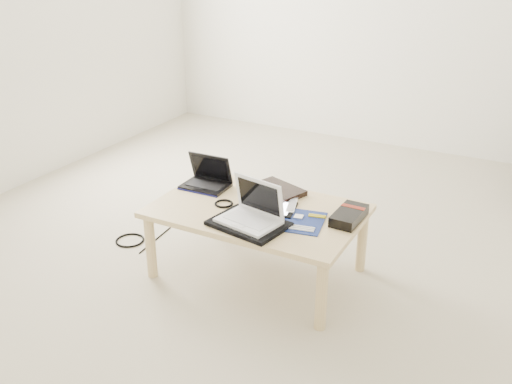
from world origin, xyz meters
The scene contains 13 objects.
ground centered at (0.00, 0.00, 0.00)m, with size 4.00×4.00×0.00m, color beige.
coffee_table centered at (0.18, -0.50, 0.35)m, with size 1.10×0.70×0.40m.
book centered at (0.17, -0.28, 0.41)m, with size 0.36×0.33×0.03m.
netbook centered at (-0.22, -0.37, 0.44)m, with size 0.27×0.20×0.19m.
tablet centered at (0.24, -0.47, 0.41)m, with size 0.29×0.24×0.01m.
remote centered at (0.33, -0.39, 0.41)m, with size 0.10×0.20×0.02m.
neoprene_sleeve centered at (0.23, -0.69, 0.41)m, with size 0.37×0.27×0.02m, color black.
white_laptop centered at (0.24, -0.67, 0.46)m, with size 0.33×0.26×0.21m.
motherboard centered at (0.45, -0.53, 0.40)m, with size 0.26×0.30×0.01m.
gpu_box centered at (0.66, -0.40, 0.43)m, with size 0.13×0.25×0.06m.
cable_coil centered at (-0.01, -0.54, 0.41)m, with size 0.10×0.10×0.01m, color black.
floor_cable_coil centered at (-0.69, -0.55, 0.01)m, with size 0.18×0.18×0.01m, color black.
floor_cable_trail centered at (-0.56, -0.47, 0.00)m, with size 0.01×0.01×0.36m, color black.
Camera 1 is at (1.46, -2.93, 1.72)m, focal length 40.00 mm.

